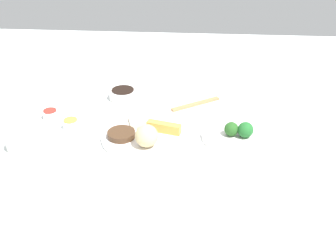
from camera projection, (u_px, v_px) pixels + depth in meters
name	position (u px, v px, depth m)	size (l,w,h in m)	color
tabletop	(137.00, 132.00, 1.29)	(2.20, 2.20, 0.02)	white
main_plate	(143.00, 136.00, 1.24)	(0.26, 0.26, 0.02)	white
rice_scoop	(147.00, 136.00, 1.16)	(0.07, 0.07, 0.07)	#CBB880
spring_roll	(164.00, 127.00, 1.24)	(0.11, 0.03, 0.03)	gold
crab_rangoon_wonton	(139.00, 122.00, 1.29)	(0.06, 0.07, 0.01)	beige
stir_fry_heap	(121.00, 134.00, 1.21)	(0.09, 0.09, 0.02)	#462F1D
broccoli_plate	(231.00, 137.00, 1.24)	(0.19, 0.19, 0.01)	white
broccoli_floret_0	(245.00, 130.00, 1.21)	(0.05, 0.05, 0.05)	#206228
broccoli_floret_1	(231.00, 129.00, 1.22)	(0.05, 0.05, 0.05)	#255620
soy_sauce_bowl	(123.00, 94.00, 1.48)	(0.10, 0.10, 0.03)	white
soy_sauce_bowl_liquid	(123.00, 90.00, 1.47)	(0.09, 0.09, 0.00)	black
sauce_ramekin_sweet_and_sour	(50.00, 114.00, 1.35)	(0.05, 0.05, 0.03)	white
sauce_ramekin_sweet_and_sour_liquid	(50.00, 111.00, 1.34)	(0.04, 0.04, 0.00)	red
sauce_ramekin_hot_mustard	(71.00, 124.00, 1.29)	(0.05, 0.05, 0.03)	white
sauce_ramekin_hot_mustard_liquid	(71.00, 120.00, 1.29)	(0.04, 0.04, 0.00)	yellow
teacup	(18.00, 143.00, 1.17)	(0.07, 0.07, 0.05)	silver
chopsticks_pair	(196.00, 104.00, 1.44)	(0.21, 0.02, 0.01)	#AB794C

